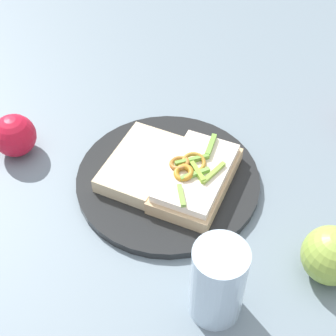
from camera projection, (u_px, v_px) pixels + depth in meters
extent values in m
plane|color=slate|center=(168.00, 182.00, 0.80)|extent=(2.00, 2.00, 0.00)
cylinder|color=black|center=(168.00, 180.00, 0.79)|extent=(0.28, 0.28, 0.01)
cube|color=tan|center=(196.00, 181.00, 0.77)|extent=(0.10, 0.17, 0.02)
cube|color=#F3DFC9|center=(196.00, 173.00, 0.75)|extent=(0.09, 0.15, 0.01)
torus|color=#A96628|center=(180.00, 162.00, 0.76)|extent=(0.04, 0.04, 0.01)
torus|color=#AF7C28|center=(194.00, 163.00, 0.76)|extent=(0.04, 0.04, 0.02)
torus|color=#BD7F23|center=(184.00, 173.00, 0.74)|extent=(0.04, 0.04, 0.01)
cube|color=#8AB83A|center=(197.00, 172.00, 0.74)|extent=(0.03, 0.03, 0.01)
cube|color=#78AD47|center=(195.00, 174.00, 0.74)|extent=(0.04, 0.04, 0.01)
cube|color=#74A93F|center=(211.00, 145.00, 0.78)|extent=(0.01, 0.05, 0.01)
cube|color=#7B9E43|center=(181.00, 195.00, 0.71)|extent=(0.02, 0.04, 0.01)
cube|color=#70A43D|center=(192.00, 160.00, 0.76)|extent=(0.04, 0.04, 0.01)
cube|color=#87AA3F|center=(213.00, 174.00, 0.74)|extent=(0.02, 0.05, 0.01)
cube|color=beige|center=(141.00, 163.00, 0.79)|extent=(0.10, 0.15, 0.02)
sphere|color=#90AC42|center=(331.00, 255.00, 0.66)|extent=(0.10, 0.10, 0.08)
sphere|color=red|center=(14.00, 135.00, 0.82)|extent=(0.09, 0.09, 0.07)
cylinder|color=silver|center=(218.00, 282.00, 0.61)|extent=(0.07, 0.07, 0.12)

